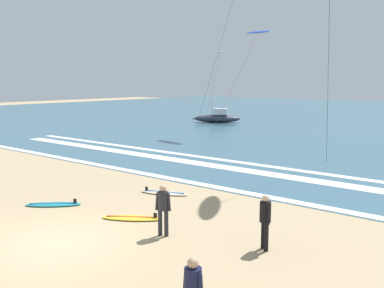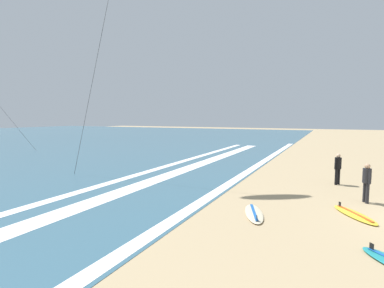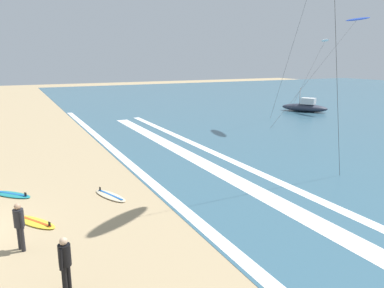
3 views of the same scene
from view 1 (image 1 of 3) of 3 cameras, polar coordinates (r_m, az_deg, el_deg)
name	(u,v)px [view 1 (image 1 of 3)]	position (r m, az deg, el deg)	size (l,w,h in m)	color
ground_plane	(58,242)	(13.80, -17.13, -12.15)	(160.00, 160.00, 0.00)	tan
wave_foam_shoreline	(208,185)	(19.89, 2.05, -5.43)	(56.46, 0.53, 0.01)	white
wave_foam_mid_break	(277,175)	(22.38, 11.04, -4.02)	(44.23, 1.06, 0.01)	white
wave_foam_outer_break	(288,169)	(24.04, 12.46, -3.21)	(45.41, 0.58, 0.01)	white
surfer_mid_group	(265,217)	(12.52, 9.53, -9.38)	(0.46, 0.37, 1.60)	black
surfer_right_near	(163,206)	(13.45, -3.80, -8.03)	(0.50, 0.32, 1.60)	#232328
surfboard_right_spare	(164,193)	(18.52, -3.64, -6.37)	(2.18, 1.29, 0.25)	beige
surfboard_near_water	(132,218)	(15.38, -7.84, -9.53)	(2.09, 1.64, 0.25)	yellow
surfboard_left_pile	(53,204)	(17.64, -17.64, -7.51)	(1.95, 1.87, 0.25)	teal
kite_blue_high_left	(258,33)	(51.47, 8.62, 14.17)	(5.52, 14.62, 10.37)	blue
kite_white_mid_center	(221,53)	(58.06, 3.76, 11.78)	(5.75, 10.90, 8.53)	white
offshore_boat	(218,118)	(49.46, 3.35, 3.45)	(5.33, 4.15, 2.70)	#2D3342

